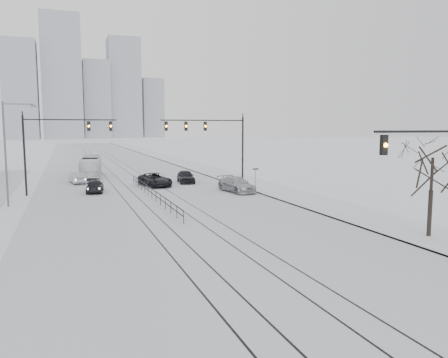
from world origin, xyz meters
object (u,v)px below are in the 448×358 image
Objects in this scene: sedan_sb_inner at (95,186)px; sedan_nb_front at (155,180)px; sedan_nb_right at (237,185)px; sedan_nb_far at (186,177)px; box_truck at (91,167)px; bare_tree at (432,166)px; sedan_sb_outer at (77,178)px; traffic_mast_near at (442,171)px.

sedan_nb_front reaches higher than sedan_sb_inner.
sedan_nb_right reaches higher than sedan_nb_far.
sedan_sb_inner is 0.41× the size of box_truck.
bare_tree is 40.73m from sedan_sb_outer.
sedan_nb_far is (12.63, -3.95, 0.07)m from sedan_sb_outer.
sedan_nb_front is at bearing -149.07° from sedan_nb_far.
traffic_mast_near is at bearing -128.76° from bare_tree.
sedan_sb_inner is at bearing 117.69° from traffic_mast_near.
sedan_nb_right is (7.24, -7.49, 0.02)m from sedan_nb_front.
bare_tree is 1.44× the size of sedan_sb_inner.
sedan_sb_inner is at bearing -169.77° from sedan_nb_front.
traffic_mast_near is 25.48m from sedan_nb_right.
bare_tree is 31.90m from sedan_nb_front.
traffic_mast_near is 3.85m from bare_tree.
sedan_nb_front is (8.44, -5.85, 0.06)m from sedan_sb_outer.
sedan_sb_inner is 0.77× the size of sedan_nb_right.
sedan_sb_outer is at bearing 133.94° from sedan_nb_front.
sedan_nb_right is at bearing 168.07° from sedan_sb_inner.
sedan_nb_front is at bearing 123.34° from box_truck.
sedan_sb_outer is at bearing 114.11° from traffic_mast_near.
sedan_nb_front is (6.91, 2.73, 0.05)m from sedan_sb_inner.
sedan_sb_inner is at bearing 152.46° from sedan_nb_right.
box_truck is at bearing 105.93° from sedan_nb_front.
sedan_nb_far is at bearing 141.17° from box_truck.
traffic_mast_near is 0.67× the size of box_truck.
bare_tree is 32.65m from sedan_sb_inner.
traffic_mast_near is 1.27× the size of sedan_nb_front.
sedan_sb_outer is 6.99m from box_truck.
sedan_sb_inner reaches higher than sedan_sb_outer.
sedan_sb_outer is (-19.64, 35.49, -3.78)m from bare_tree.
sedan_nb_right is at bearing 100.13° from bare_tree.
sedan_nb_front is at bearing 125.09° from sedan_nb_right.
box_truck is (1.99, 6.66, 0.74)m from sedan_sb_outer.
box_truck is at bearing -114.94° from sedan_sb_outer.
box_truck is (0.47, 15.24, 0.73)m from sedan_sb_inner.
box_truck is (-10.64, 10.61, 0.67)m from sedan_nb_far.
sedan_nb_far is at bearing 154.38° from sedan_sb_outer.
traffic_mast_near reaches higher than sedan_sb_inner.
sedan_sb_inner is at bearing -150.81° from sedan_nb_far.
sedan_sb_outer is 10.26m from sedan_nb_front.
bare_tree is 0.59× the size of box_truck.
sedan_nb_front is at bearing 105.07° from traffic_mast_near.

